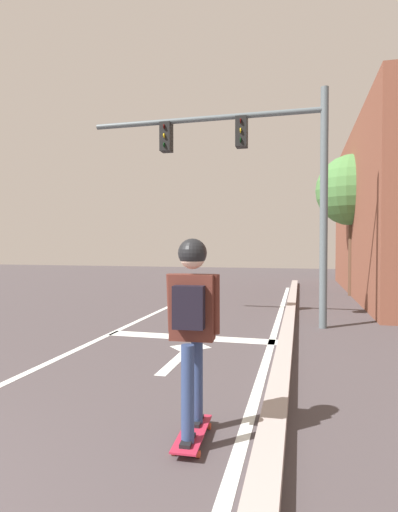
{
  "coord_description": "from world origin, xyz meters",
  "views": [
    {
      "loc": [
        3.38,
        -0.67,
        1.72
      ],
      "look_at": [
        1.54,
        6.68,
        1.52
      ],
      "focal_mm": 28.45,
      "sensor_mm": 36.0,
      "label": 1
    }
  ],
  "objects_px": {
    "skateboard": "(193,433)",
    "traffic_signal_mast": "(254,162)",
    "skater": "(192,310)",
    "roadside_tree": "(352,191)"
  },
  "relations": [
    {
      "from": "skateboard",
      "to": "skater",
      "type": "height_order",
      "value": "skater"
    },
    {
      "from": "skater",
      "to": "traffic_signal_mast",
      "type": "height_order",
      "value": "traffic_signal_mast"
    },
    {
      "from": "skater",
      "to": "roadside_tree",
      "type": "bearing_deg",
      "value": 77.01
    },
    {
      "from": "traffic_signal_mast",
      "to": "roadside_tree",
      "type": "height_order",
      "value": "traffic_signal_mast"
    },
    {
      "from": "skateboard",
      "to": "roadside_tree",
      "type": "bearing_deg",
      "value": 76.98
    },
    {
      "from": "skateboard",
      "to": "skater",
      "type": "xyz_separation_m",
      "value": [
        0.0,
        -0.02,
        1.09
      ]
    },
    {
      "from": "skateboard",
      "to": "traffic_signal_mast",
      "type": "bearing_deg",
      "value": 90.65
    },
    {
      "from": "skater",
      "to": "roadside_tree",
      "type": "xyz_separation_m",
      "value": [
        2.59,
        11.21,
        2.4
      ]
    },
    {
      "from": "skater",
      "to": "traffic_signal_mast",
      "type": "bearing_deg",
      "value": 90.66
    },
    {
      "from": "skateboard",
      "to": "skater",
      "type": "distance_m",
      "value": 1.09
    }
  ]
}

